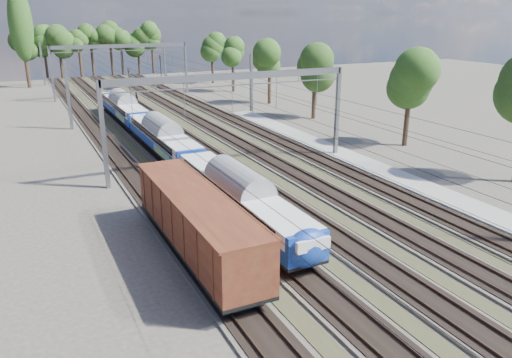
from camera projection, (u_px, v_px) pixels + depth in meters
name	position (u px, v px, depth m)	size (l,w,h in m)	color
track_bed	(183.00, 136.00, 59.69)	(21.00, 130.00, 0.34)	#47423A
platform	(406.00, 181.00, 43.33)	(3.00, 70.00, 0.30)	gray
catenary	(165.00, 75.00, 64.39)	(25.65, 130.00, 9.00)	slate
tree_belt	(131.00, 43.00, 103.67)	(38.96, 98.88, 11.69)	black
poplar	(21.00, 25.00, 95.14)	(4.40, 4.40, 19.04)	black
emu_train	(163.00, 134.00, 50.59)	(2.71, 57.49, 3.97)	black
freight_boxcar	(196.00, 221.00, 29.35)	(3.14, 15.17, 3.91)	black
worker	(137.00, 97.00, 82.21)	(0.65, 0.42, 1.77)	black
signal_near	(129.00, 80.00, 84.52)	(0.36, 0.33, 5.26)	black
signal_far	(161.00, 67.00, 99.54)	(0.40, 0.37, 6.13)	black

